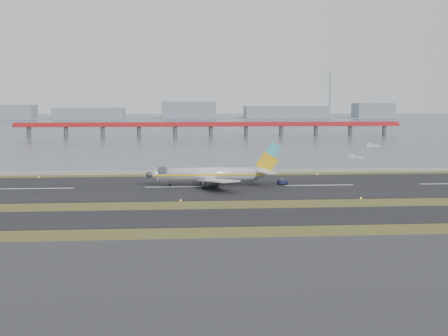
# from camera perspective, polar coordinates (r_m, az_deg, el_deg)

# --- Properties ---
(ground) EXTENTS (1000.00, 1000.00, 0.00)m
(ground) POSITION_cam_1_polar(r_m,az_deg,el_deg) (130.19, -4.43, -4.00)
(ground) COLOR #3C4719
(ground) RESTS_ON ground
(apron_strip) EXTENTS (1000.00, 50.00, 0.10)m
(apron_strip) POSITION_cam_1_polar(r_m,az_deg,el_deg) (76.89, -4.48, -11.78)
(apron_strip) COLOR #2F2F32
(apron_strip) RESTS_ON ground
(taxiway_strip) EXTENTS (1000.00, 18.00, 0.10)m
(taxiway_strip) POSITION_cam_1_polar(r_m,az_deg,el_deg) (118.42, -4.43, -5.08)
(taxiway_strip) COLOR black
(taxiway_strip) RESTS_ON ground
(runway_strip) EXTENTS (1000.00, 45.00, 0.10)m
(runway_strip) POSITION_cam_1_polar(r_m,az_deg,el_deg) (159.74, -4.41, -1.94)
(runway_strip) COLOR black
(runway_strip) RESTS_ON ground
(seawall) EXTENTS (1000.00, 2.50, 1.00)m
(seawall) POSITION_cam_1_polar(r_m,az_deg,el_deg) (189.38, -4.40, -0.40)
(seawall) COLOR gray
(seawall) RESTS_ON ground
(bay_water) EXTENTS (1400.00, 800.00, 1.30)m
(bay_water) POSITION_cam_1_polar(r_m,az_deg,el_deg) (588.34, -4.37, 4.54)
(bay_water) COLOR #4C5B6D
(bay_water) RESTS_ON ground
(red_pier) EXTENTS (260.00, 5.00, 10.20)m
(red_pier) POSITION_cam_1_polar(r_m,az_deg,el_deg) (378.73, -1.35, 4.33)
(red_pier) COLOR red
(red_pier) RESTS_ON ground
(far_shoreline) EXTENTS (1400.00, 80.00, 60.50)m
(far_shoreline) POSITION_cam_1_polar(r_m,az_deg,el_deg) (748.17, -3.32, 5.53)
(far_shoreline) COLOR gray
(far_shoreline) RESTS_ON ground
(airliner) EXTENTS (38.52, 32.89, 12.80)m
(airliner) POSITION_cam_1_polar(r_m,az_deg,el_deg) (160.87, -1.09, -0.63)
(airliner) COLOR silver
(airliner) RESTS_ON ground
(pushback_tug) EXTENTS (3.10, 2.22, 1.80)m
(pushback_tug) POSITION_cam_1_polar(r_m,az_deg,el_deg) (164.31, 5.96, -1.42)
(pushback_tug) COLOR #131736
(pushback_tug) RESTS_ON ground
(workboat_near) EXTENTS (8.31, 4.61, 1.93)m
(workboat_near) POSITION_cam_1_polar(r_m,az_deg,el_deg) (242.39, 13.14, 1.08)
(workboat_near) COLOR #BAB9BE
(workboat_near) RESTS_ON ground
(workboat_far) EXTENTS (8.14, 3.20, 1.93)m
(workboat_far) POSITION_cam_1_polar(r_m,az_deg,el_deg) (306.12, 14.80, 2.22)
(workboat_far) COLOR #BAB9BE
(workboat_far) RESTS_ON ground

